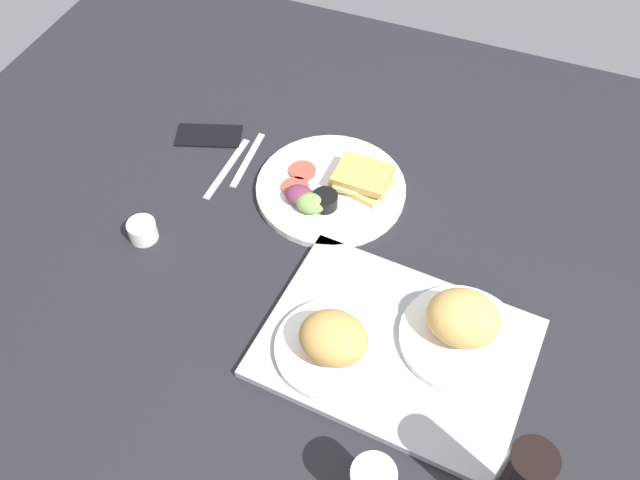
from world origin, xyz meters
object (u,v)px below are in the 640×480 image
object	(u,v)px
espresso_cup	(143,231)
knife	(227,168)
fork	(248,159)
cell_phone	(209,135)
serving_tray	(396,348)
bread_plate_far	(333,342)
bread_plate_near	(463,326)
plate_with_salad	(333,188)

from	to	relation	value
espresso_cup	knife	world-z (taller)	espresso_cup
fork	cell_phone	xyz separation A→B (cm)	(11.29, -3.66, 0.15)
serving_tray	knife	distance (cm)	55.11
serving_tray	bread_plate_far	world-z (taller)	bread_plate_far
espresso_cup	bread_plate_near	bearing A→B (deg)	179.54
plate_with_salad	espresso_cup	distance (cm)	38.96
fork	serving_tray	bearing A→B (deg)	49.65
bread_plate_near	bread_plate_far	distance (cm)	22.16
cell_phone	espresso_cup	bearing A→B (deg)	74.15
bread_plate_far	fork	bearing A→B (deg)	-48.18
plate_with_salad	cell_phone	size ratio (longest dim) A/B	2.15
bread_plate_near	espresso_cup	world-z (taller)	bread_plate_near
bread_plate_near	fork	distance (cm)	60.36
espresso_cup	knife	bearing A→B (deg)	-106.26
bread_plate_far	cell_phone	world-z (taller)	bread_plate_far
knife	plate_with_salad	bearing A→B (deg)	94.71
bread_plate_far	serving_tray	bearing A→B (deg)	-150.83
fork	bread_plate_near	bearing A→B (deg)	59.37
bread_plate_near	knife	xyz separation A→B (cm)	(56.53, -23.38, -5.24)
bread_plate_far	cell_phone	size ratio (longest dim) A/B	1.36
bread_plate_near	bread_plate_far	size ratio (longest dim) A/B	1.10
serving_tray	espresso_cup	distance (cm)	53.96
bread_plate_near	fork	bearing A→B (deg)	-27.09
serving_tray	bread_plate_near	xyz separation A→B (cm)	(-9.60, -5.50, 4.69)
serving_tray	cell_phone	size ratio (longest dim) A/B	3.13
knife	cell_phone	world-z (taller)	cell_phone
espresso_cup	fork	distance (cm)	28.62
espresso_cup	fork	size ratio (longest dim) A/B	0.33
serving_tray	espresso_cup	world-z (taller)	espresso_cup
bread_plate_near	bread_plate_far	xyz separation A→B (cm)	(19.28, 10.90, -0.23)
bread_plate_near	knife	size ratio (longest dim) A/B	1.13
serving_tray	fork	world-z (taller)	serving_tray
bread_plate_near	espresso_cup	bearing A→B (deg)	-0.46
bread_plate_far	bread_plate_near	bearing A→B (deg)	-150.52
serving_tray	espresso_cup	bearing A→B (deg)	-6.39
serving_tray	bread_plate_near	world-z (taller)	bread_plate_near
bread_plate_far	plate_with_salad	world-z (taller)	bread_plate_far
serving_tray	cell_phone	distance (cm)	66.22
bread_plate_far	fork	world-z (taller)	bread_plate_far
plate_with_salad	fork	bearing A→B (deg)	-6.64
fork	knife	distance (cm)	5.00
serving_tray	knife	size ratio (longest dim) A/B	2.37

